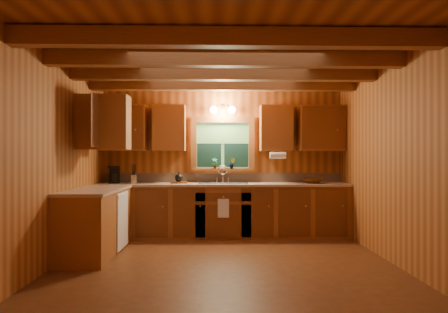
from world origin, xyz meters
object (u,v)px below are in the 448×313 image
coffee_maker (114,175)px  cutting_board (179,183)px  sink (223,186)px  wicker_basket (313,181)px

coffee_maker → cutting_board: bearing=-27.0°
coffee_maker → cutting_board: 1.12m
sink → wicker_basket: bearing=-2.0°
coffee_maker → wicker_basket: 3.37m
cutting_board → wicker_basket: 2.26m
wicker_basket → cutting_board: bearing=178.6°
sink → cutting_board: sink is taller
coffee_maker → cutting_board: size_ratio=1.09×
sink → cutting_board: (-0.75, 0.00, 0.06)m
sink → cutting_board: bearing=179.7°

